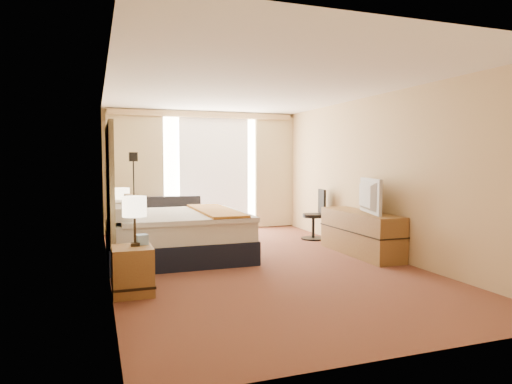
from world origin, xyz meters
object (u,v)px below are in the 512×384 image
object	(u,v)px
nightstand_right	(121,236)
lamp_right	(122,195)
nightstand_left	(133,270)
floor_lamp	(134,178)
lamp_left	(134,208)
loveseat	(173,224)
desk_chair	(316,217)
media_dresser	(361,233)
bed	(176,234)
television	(364,196)

from	to	relation	value
nightstand_right	lamp_right	world-z (taller)	lamp_right
nightstand_left	floor_lamp	distance (m)	3.79
lamp_left	loveseat	bearing A→B (deg)	74.54
nightstand_right	lamp_right	distance (m)	0.69
loveseat	desk_chair	size ratio (longest dim) A/B	1.37
nightstand_right	desk_chair	xyz separation A→B (m)	(3.67, 0.09, 0.16)
media_dresser	desk_chair	distance (m)	1.54
bed	lamp_left	bearing A→B (deg)	-113.94
media_dresser	television	size ratio (longest dim) A/B	1.87
floor_lamp	lamp_right	world-z (taller)	floor_lamp
desk_chair	nightstand_left	bearing A→B (deg)	-134.01
media_dresser	loveseat	distance (m)	3.80
lamp_right	desk_chair	bearing A→B (deg)	0.26
loveseat	desk_chair	xyz separation A→B (m)	(2.59, -1.21, 0.17)
nightstand_right	floor_lamp	world-z (taller)	floor_lamp
media_dresser	lamp_right	size ratio (longest dim) A/B	3.40
bed	nightstand_left	bearing A→B (deg)	-114.48
bed	lamp_right	distance (m)	1.25
media_dresser	television	distance (m)	0.65
media_dresser	lamp_right	world-z (taller)	lamp_right
loveseat	media_dresser	bearing A→B (deg)	-41.65
lamp_left	television	size ratio (longest dim) A/B	0.60
media_dresser	television	bearing A→B (deg)	-106.17
bed	loveseat	bearing A→B (deg)	82.43
nightstand_right	lamp_right	size ratio (longest dim) A/B	1.04
media_dresser	lamp_right	xyz separation A→B (m)	(-3.66, 1.53, 0.61)
media_dresser	floor_lamp	distance (m)	4.36
nightstand_left	television	world-z (taller)	television
nightstand_right	loveseat	world-z (taller)	loveseat
desk_chair	floor_lamp	bearing A→B (deg)	173.07
lamp_right	television	world-z (taller)	television
nightstand_left	lamp_left	world-z (taller)	lamp_left
bed	desk_chair	world-z (taller)	bed
nightstand_right	media_dresser	distance (m)	3.97
nightstand_right	lamp_right	bearing A→B (deg)	63.23
lamp_right	bed	bearing A→B (deg)	-46.01
nightstand_left	lamp_right	xyz separation A→B (m)	(0.04, 2.58, 0.68)
media_dresser	desk_chair	xyz separation A→B (m)	(-0.03, 1.54, 0.08)
desk_chair	bed	bearing A→B (deg)	-153.33
bed	floor_lamp	xyz separation A→B (m)	(-0.49, 1.89, 0.82)
bed	lamp_left	size ratio (longest dim) A/B	3.65
bed	lamp_right	xyz separation A→B (m)	(-0.77, 0.80, 0.58)
nightstand_left	lamp_left	size ratio (longest dim) A/B	0.95
nightstand_right	desk_chair	bearing A→B (deg)	1.43
nightstand_left	media_dresser	size ratio (longest dim) A/B	0.31
bed	media_dresser	bearing A→B (deg)	-14.11
television	bed	bearing A→B (deg)	88.37
desk_chair	television	size ratio (longest dim) A/B	1.01
bed	floor_lamp	size ratio (longest dim) A/B	1.25
bed	floor_lamp	distance (m)	2.11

